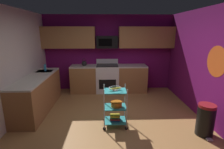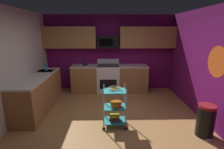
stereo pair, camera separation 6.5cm
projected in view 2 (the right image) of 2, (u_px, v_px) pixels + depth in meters
floor at (110, 122)px, 4.07m from camera, size 4.40×4.80×0.04m
wall_back at (109, 53)px, 6.10m from camera, size 4.52×0.06×2.60m
wall_left at (6, 68)px, 3.70m from camera, size 0.06×4.80×2.60m
wall_right at (212, 67)px, 3.79m from camera, size 0.06×4.80×2.60m
wall_flower_decal at (217, 62)px, 3.55m from camera, size 0.00×0.66×0.66m
counter_run at (81, 84)px, 5.36m from camera, size 3.49×2.77×0.92m
oven_range at (108, 78)px, 5.99m from camera, size 0.76×0.65×1.10m
upper_cabinets at (110, 37)px, 5.78m from camera, size 4.40×0.33×0.70m
microwave at (108, 42)px, 5.79m from camera, size 0.70×0.39×0.40m
rolling_cart at (115, 107)px, 3.79m from camera, size 0.54×0.40×0.91m
fruit_bowl at (115, 88)px, 3.68m from camera, size 0.27×0.27×0.07m
mixing_bowl_large at (116, 104)px, 3.77m from camera, size 0.25×0.25×0.11m
book_stack at (115, 118)px, 3.85m from camera, size 0.23×0.19×0.13m
kettle at (85, 63)px, 5.84m from camera, size 0.21×0.18×0.26m
dish_soap_bottle at (46, 67)px, 5.08m from camera, size 0.06×0.06×0.20m
trash_can at (206, 121)px, 3.45m from camera, size 0.34×0.42×0.66m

